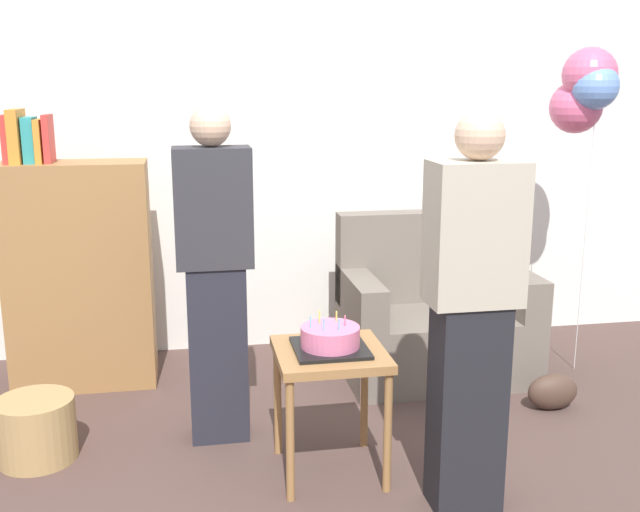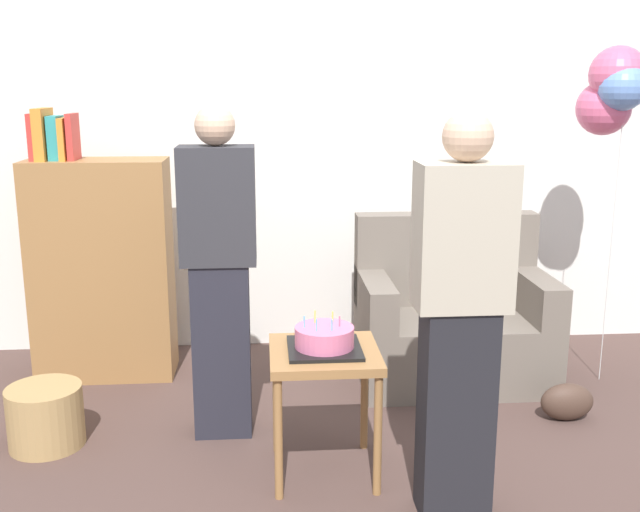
% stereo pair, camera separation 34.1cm
% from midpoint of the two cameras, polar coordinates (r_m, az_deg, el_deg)
% --- Properties ---
extents(ground_plane, '(8.00, 8.00, 0.00)m').
position_cam_midpoint_polar(ground_plane, '(3.32, 1.21, -18.21)').
color(ground_plane, '#4C3833').
extents(wall_back, '(6.00, 0.10, 2.70)m').
position_cam_midpoint_polar(wall_back, '(4.87, -3.56, 8.70)').
color(wall_back, silver).
rests_on(wall_back, ground_plane).
extents(couch, '(1.10, 0.70, 0.96)m').
position_cam_midpoint_polar(couch, '(4.51, 6.61, -4.82)').
color(couch, '#6B6056').
rests_on(couch, ground_plane).
extents(bookshelf, '(0.80, 0.36, 1.59)m').
position_cam_midpoint_polar(bookshelf, '(4.50, -20.13, -1.18)').
color(bookshelf, olive).
rests_on(bookshelf, ground_plane).
extents(side_table, '(0.48, 0.48, 0.58)m').
position_cam_midpoint_polar(side_table, '(3.31, -2.20, -8.69)').
color(side_table, olive).
rests_on(side_table, ground_plane).
extents(birthday_cake, '(0.32, 0.32, 0.16)m').
position_cam_midpoint_polar(birthday_cake, '(3.26, -2.22, -6.43)').
color(birthday_cake, black).
rests_on(birthday_cake, side_table).
extents(person_blowing_candles, '(0.36, 0.22, 1.63)m').
position_cam_midpoint_polar(person_blowing_candles, '(3.60, -10.75, -1.48)').
color(person_blowing_candles, '#23232D').
rests_on(person_blowing_candles, ground_plane).
extents(person_holding_cake, '(0.36, 0.22, 1.63)m').
position_cam_midpoint_polar(person_holding_cake, '(2.97, 8.34, -4.53)').
color(person_holding_cake, black).
rests_on(person_holding_cake, ground_plane).
extents(wicker_basket, '(0.36, 0.36, 0.30)m').
position_cam_midpoint_polar(wicker_basket, '(3.85, -23.41, -12.17)').
color(wicker_basket, '#A88451').
rests_on(wicker_basket, ground_plane).
extents(handbag, '(0.28, 0.14, 0.20)m').
position_cam_midpoint_polar(handbag, '(4.21, 15.22, -10.07)').
color(handbag, '#473328').
rests_on(handbag, ground_plane).
extents(balloon_bunch, '(0.34, 0.41, 1.93)m').
position_cam_midpoint_polar(balloon_bunch, '(4.54, 17.71, 12.07)').
color(balloon_bunch, silver).
rests_on(balloon_bunch, ground_plane).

